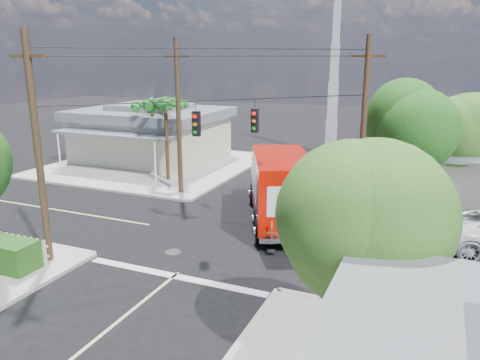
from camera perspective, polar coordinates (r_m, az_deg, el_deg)
The scene contains 14 objects.
ground at distance 21.55m, azimuth -2.10°, elevation -6.92°, with size 120.00×120.00×0.00m, color black.
sidewalk_ne at distance 30.12m, azimuth 26.62°, elevation -2.01°, with size 14.12×14.12×0.14m.
sidewalk_nw at distance 35.78m, azimuth -10.51°, elevation 1.81°, with size 14.12×14.12×0.14m.
road_markings at distance 20.33m, azimuth -3.88°, elevation -8.32°, with size 32.00×32.00×0.01m.
building_nw at distance 37.28m, azimuth -10.77°, elevation 5.69°, with size 10.80×10.20×4.30m.
radio_tower at distance 39.01m, azimuth 11.33°, elevation 11.12°, with size 0.80×0.80×17.00m.
tree_ne_front at distance 25.09m, azimuth 19.93°, elevation 6.58°, with size 4.21×4.14×6.66m.
tree_ne_back at distance 27.34m, azimuth 25.58°, elevation 5.40°, with size 3.77×3.66×5.82m.
tree_se at distance 11.65m, azimuth 14.09°, elevation -5.45°, with size 3.67×3.54×5.62m.
palm_nw_front at distance 30.36m, azimuth -9.10°, elevation 9.10°, with size 3.01×3.08×5.59m.
palm_nw_back at distance 32.73m, azimuth -10.68°, elevation 8.78°, with size 3.01×3.08×5.19m.
utility_poles at distance 22.40m, azimuth -4.15°, elevation 6.30°, with size 12.00×10.68×9.00m.
vending_boxes at distance 25.45m, azimuth 17.46°, elevation -2.53°, with size 1.90×0.50×1.10m.
delivery_truck at distance 22.93m, azimuth 4.85°, elevation -0.91°, with size 5.47×8.36×3.51m.
Camera 1 is at (8.57, -18.09, 8.00)m, focal length 35.00 mm.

